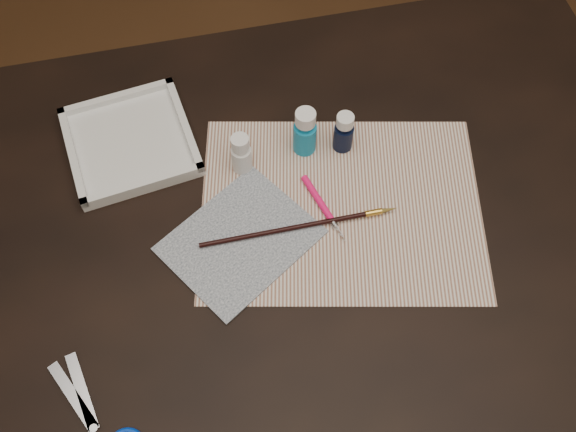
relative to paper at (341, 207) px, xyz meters
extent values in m
cube|color=#422614|center=(-0.09, -0.03, -0.76)|extent=(3.50, 3.50, 0.02)
cube|color=black|center=(-0.09, -0.03, -0.38)|extent=(1.30, 0.90, 0.75)
cube|color=silver|center=(0.00, 0.00, 0.00)|extent=(0.51, 0.43, 0.00)
cube|color=#132034|center=(-0.17, -0.03, 0.00)|extent=(0.28, 0.26, 0.00)
cylinder|color=white|center=(-0.14, 0.11, 0.04)|extent=(0.04, 0.04, 0.08)
cylinder|color=#1281B0|center=(-0.03, 0.13, 0.05)|extent=(0.05, 0.05, 0.09)
cylinder|color=black|center=(0.03, 0.12, 0.04)|extent=(0.04, 0.04, 0.08)
cube|color=silver|center=(-0.32, 0.19, 0.01)|extent=(0.23, 0.23, 0.02)
camera|label=1|loc=(-0.20, -0.49, 0.90)|focal=40.00mm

